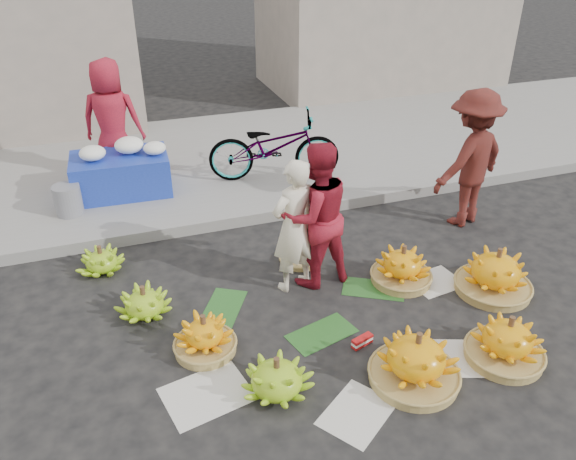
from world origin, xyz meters
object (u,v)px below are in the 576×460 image
object	(u,v)px
banana_bunch_0	(205,336)
banana_bunch_4	(495,272)
flower_table	(121,171)
bicycle	(274,147)
vendor_cream	(294,227)

from	to	relation	value
banana_bunch_0	banana_bunch_4	distance (m)	3.08
banana_bunch_4	flower_table	distance (m)	4.96
bicycle	vendor_cream	bearing A→B (deg)	-179.20
banana_bunch_0	bicycle	size ratio (longest dim) A/B	0.30
bicycle	banana_bunch_0	bearing A→B (deg)	166.05
banana_bunch_4	flower_table	world-z (taller)	flower_table
banana_bunch_4	vendor_cream	world-z (taller)	vendor_cream
banana_bunch_0	bicycle	bearing A→B (deg)	61.96
flower_table	bicycle	xyz separation A→B (m)	(2.12, -0.26, 0.18)
banana_bunch_0	bicycle	distance (m)	3.64
vendor_cream	banana_bunch_0	bearing A→B (deg)	14.55
banana_bunch_4	bicycle	size ratio (longest dim) A/B	0.49
banana_bunch_0	vendor_cream	size ratio (longest dim) A/B	0.38
vendor_cream	bicycle	xyz separation A→B (m)	(0.59, 2.48, -0.12)
banana_bunch_4	flower_table	size ratio (longest dim) A/B	0.69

